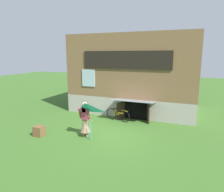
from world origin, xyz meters
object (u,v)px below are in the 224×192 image
(person, at_px, (85,122))
(wooden_crate, at_px, (39,131))
(kite, at_px, (85,113))
(bicycle_yellow, at_px, (118,115))

(person, height_order, wooden_crate, person)
(kite, relative_size, bicycle_yellow, 1.06)
(kite, relative_size, wooden_crate, 3.47)
(person, height_order, bicycle_yellow, person)
(person, distance_m, bicycle_yellow, 2.91)
(bicycle_yellow, height_order, wooden_crate, bicycle_yellow)
(person, distance_m, wooden_crate, 2.30)
(wooden_crate, bearing_deg, person, 20.75)
(person, relative_size, wooden_crate, 3.47)
(bicycle_yellow, bearing_deg, wooden_crate, -113.77)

